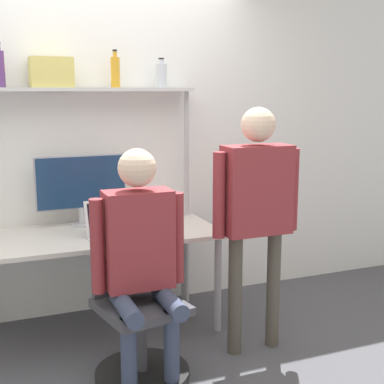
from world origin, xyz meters
TOP-DOWN VIEW (x-y plane):
  - ground_plane at (0.00, 0.00)m, footprint 12.00×12.00m
  - wall_back at (0.00, 0.83)m, footprint 8.00×0.06m
  - desk at (0.00, 0.41)m, footprint 1.67×0.78m
  - shelf_unit at (0.00, 0.67)m, footprint 1.59×0.23m
  - monitor at (-0.05, 0.66)m, footprint 0.66×0.18m
  - laptop at (0.06, 0.26)m, footprint 0.31×0.25m
  - cell_phone at (0.29, 0.22)m, footprint 0.07×0.15m
  - office_chair at (0.08, -0.31)m, footprint 0.56×0.56m
  - person_seated at (0.09, -0.36)m, footprint 0.55×0.47m
  - person_standing at (0.88, -0.25)m, footprint 0.60×0.22m
  - bottle_amber at (0.22, 0.67)m, footprint 0.07×0.07m
  - bottle_clear at (0.57, 0.67)m, footprint 0.08×0.08m
  - storage_box at (-0.22, 0.67)m, footprint 0.29×0.19m

SIDE VIEW (x-z plane):
  - ground_plane at x=0.00m, z-range 0.00..0.00m
  - office_chair at x=0.08m, z-range -0.18..0.75m
  - desk at x=0.00m, z-range 0.29..1.01m
  - cell_phone at x=0.29m, z-range 0.72..0.73m
  - laptop at x=0.06m, z-range 0.67..0.91m
  - person_seated at x=0.09m, z-range 0.13..1.50m
  - person_standing at x=0.88m, z-range 0.22..1.81m
  - monitor at x=-0.05m, z-range 0.76..1.28m
  - wall_back at x=0.00m, z-range 0.00..2.70m
  - shelf_unit at x=0.00m, z-range 0.57..2.28m
  - bottle_clear at x=0.57m, z-range 1.69..1.91m
  - storage_box at x=-0.22m, z-range 1.71..1.92m
  - bottle_amber at x=0.22m, z-range 1.69..1.96m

